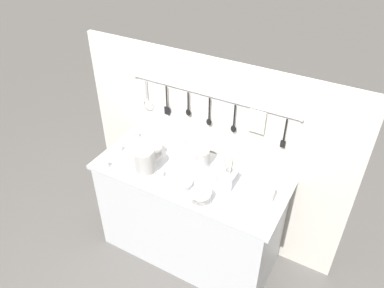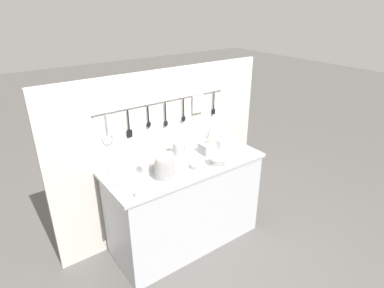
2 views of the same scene
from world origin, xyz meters
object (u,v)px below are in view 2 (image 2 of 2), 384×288
Objects in this scene: cutlery_caddy at (207,148)px; bowl_stack_nested_right at (179,149)px; cup_edge_near at (227,136)px; bowl_stack_wide_centre at (218,161)px; steel_mixing_bowl at (197,166)px; plate_stack at (229,143)px; bowl_stack_back_corner at (164,167)px; cup_beside_plates at (138,194)px; cup_back_right at (112,172)px; cup_mid_row at (121,183)px; cup_centre at (178,172)px; bowl_stack_tall_left at (147,167)px.

bowl_stack_nested_right is at bearing 159.45° from cutlery_caddy.
cutlery_caddy is 5.40× the size of cup_edge_near.
steel_mixing_bowl is (-0.18, 0.08, -0.03)m from bowl_stack_wide_centre.
plate_stack reaches higher than steel_mixing_bowl.
bowl_stack_back_corner is 4.49× the size of cup_beside_plates.
cup_edge_near is 1.32m from cup_back_right.
cup_mid_row is 1.00× the size of cup_back_right.
cutlery_caddy is (0.26, -0.10, -0.03)m from bowl_stack_nested_right.
cup_centre is at bearing 14.45° from cup_beside_plates.
cup_centre and cup_back_right have the same top height.
cup_back_right is (0.01, 0.22, 0.00)m from cup_mid_row.
cutlery_caddy is at bearing 34.44° from steel_mixing_bowl.
bowl_stack_nested_right is 0.28m from cutlery_caddy.
steel_mixing_bowl is at bearing -26.08° from cup_back_right.
bowl_stack_nested_right is 3.32× the size of cup_centre.
cup_edge_near is (1.30, 0.44, 0.00)m from cup_beside_plates.
bowl_stack_tall_left is 0.90m from plate_stack.
plate_stack is 0.52m from steel_mixing_bowl.
cup_mid_row is 1.36m from cup_edge_near.
bowl_stack_tall_left is 0.30m from cup_back_right.
bowl_stack_tall_left is at bearing 106.99° from bowl_stack_back_corner.
plate_stack reaches higher than bowl_stack_tall_left.
bowl_stack_back_corner is 0.96× the size of plate_stack.
bowl_stack_wide_centre is at bearing -139.38° from cup_edge_near.
bowl_stack_back_corner is at bearing -178.63° from steel_mixing_bowl.
bowl_stack_back_corner is 0.83× the size of cutlery_caddy.
bowl_stack_nested_right is at bearing 90.29° from steel_mixing_bowl.
bowl_stack_back_corner is 1.05m from cup_edge_near.
cup_mid_row and cup_centre have the same top height.
steel_mixing_bowl is at bearing 0.84° from cup_centre.
cup_edge_near is (1.05, 0.14, -0.03)m from bowl_stack_tall_left.
bowl_stack_wide_centre is 1.16× the size of steel_mixing_bowl.
cup_centre is (0.13, 0.01, -0.09)m from bowl_stack_back_corner.
cup_back_right reaches higher than steel_mixing_bowl.
cup_back_right is (-0.66, 0.05, -0.06)m from bowl_stack_nested_right.
bowl_stack_nested_right is (-0.18, 0.35, 0.04)m from bowl_stack_wide_centre.
plate_stack is at bearing 9.93° from bowl_stack_back_corner.
bowl_stack_nested_right is 3.32× the size of cup_back_right.
bowl_stack_tall_left is (-0.58, 0.27, 0.00)m from bowl_stack_wide_centre.
bowl_stack_wide_centre reaches higher than steel_mixing_bowl.
plate_stack is 4.66× the size of cup_centre.
bowl_stack_tall_left is at bearing 134.81° from cup_centre.
bowl_stack_tall_left is at bearing 154.45° from steel_mixing_bowl.
cup_mid_row is (-0.94, -0.07, -0.03)m from cutlery_caddy.
cup_mid_row is 1.00× the size of cup_edge_near.
bowl_stack_tall_left is at bearing 176.78° from plate_stack.
plate_stack is at bearing -8.58° from cutlery_caddy.
bowl_stack_back_corner is 0.62m from cutlery_caddy.
bowl_stack_wide_centre reaches higher than cup_edge_near.
steel_mixing_bowl is (0.00, -0.27, -0.06)m from bowl_stack_nested_right.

